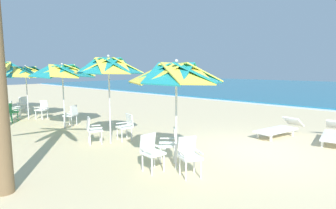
% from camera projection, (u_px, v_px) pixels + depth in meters
% --- Properties ---
extents(ground_plane, '(80.00, 80.00, 0.00)m').
position_uv_depth(ground_plane, '(256.00, 152.00, 7.76)').
color(ground_plane, beige).
extents(beach_umbrella_0, '(2.18, 2.18, 2.58)m').
position_uv_depth(beach_umbrella_0, '(176.00, 74.00, 6.19)').
color(beach_umbrella_0, silver).
rests_on(beach_umbrella_0, ground).
extents(plastic_chair_0, '(0.51, 0.48, 0.87)m').
position_uv_depth(plastic_chair_0, '(151.00, 150.00, 6.30)').
color(plastic_chair_0, white).
rests_on(plastic_chair_0, ground).
extents(plastic_chair_1, '(0.63, 0.63, 0.87)m').
position_uv_depth(plastic_chair_1, '(170.00, 142.00, 6.96)').
color(plastic_chair_1, white).
rests_on(plastic_chair_1, ground).
extents(plastic_chair_2, '(0.61, 0.60, 0.87)m').
position_uv_depth(plastic_chair_2, '(189.00, 154.00, 6.03)').
color(plastic_chair_2, white).
rests_on(plastic_chair_2, ground).
extents(beach_umbrella_1, '(2.15, 2.15, 2.78)m').
position_uv_depth(beach_umbrella_1, '(109.00, 67.00, 8.35)').
color(beach_umbrella_1, silver).
rests_on(beach_umbrella_1, ground).
extents(plastic_chair_3, '(0.59, 0.61, 0.87)m').
position_uv_depth(plastic_chair_3, '(93.00, 129.00, 8.56)').
color(plastic_chair_3, white).
rests_on(plastic_chair_3, ground).
extents(plastic_chair_4, '(0.52, 0.55, 0.87)m').
position_uv_depth(plastic_chair_4, '(126.00, 125.00, 9.06)').
color(plastic_chair_4, white).
rests_on(plastic_chair_4, ground).
extents(beach_umbrella_2, '(2.55, 2.55, 2.58)m').
position_uv_depth(beach_umbrella_2, '(62.00, 72.00, 10.58)').
color(beach_umbrella_2, silver).
rests_on(beach_umbrella_2, ground).
extents(plastic_chair_5, '(0.61, 0.59, 0.87)m').
position_uv_depth(plastic_chair_5, '(72.00, 114.00, 11.27)').
color(plastic_chair_5, white).
rests_on(plastic_chair_5, ground).
extents(beach_umbrella_3, '(2.39, 2.39, 2.52)m').
position_uv_depth(beach_umbrella_3, '(26.00, 72.00, 12.52)').
color(beach_umbrella_3, silver).
rests_on(beach_umbrella_3, ground).
extents(plastic_chair_6, '(0.59, 0.61, 0.87)m').
position_uv_depth(plastic_chair_6, '(14.00, 108.00, 12.83)').
color(plastic_chair_6, white).
rests_on(plastic_chair_6, ground).
extents(plastic_chair_7, '(0.59, 0.61, 0.87)m').
position_uv_depth(plastic_chair_7, '(42.00, 108.00, 12.85)').
color(plastic_chair_7, white).
rests_on(plastic_chair_7, ground).
extents(plastic_chair_8, '(0.61, 0.63, 0.87)m').
position_uv_depth(plastic_chair_8, '(10.00, 111.00, 12.03)').
color(plastic_chair_8, '#2D8C4C').
rests_on(plastic_chair_8, ground).
extents(beach_umbrella_4, '(2.60, 2.60, 2.80)m').
position_uv_depth(beach_umbrella_4, '(1.00, 67.00, 14.59)').
color(beach_umbrella_4, silver).
rests_on(beach_umbrella_4, ground).
extents(plastic_chair_9, '(0.48, 0.45, 0.87)m').
position_uv_depth(plastic_chair_9, '(22.00, 103.00, 14.75)').
color(plastic_chair_9, white).
rests_on(plastic_chair_9, ground).
extents(sun_lounger_0, '(0.93, 2.21, 0.62)m').
position_uv_depth(sun_lounger_0, '(334.00, 134.00, 8.78)').
color(sun_lounger_0, white).
rests_on(sun_lounger_0, ground).
extents(sun_lounger_1, '(1.07, 2.23, 0.62)m').
position_uv_depth(sun_lounger_1, '(279.00, 129.00, 9.54)').
color(sun_lounger_1, white).
rests_on(sun_lounger_1, ground).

